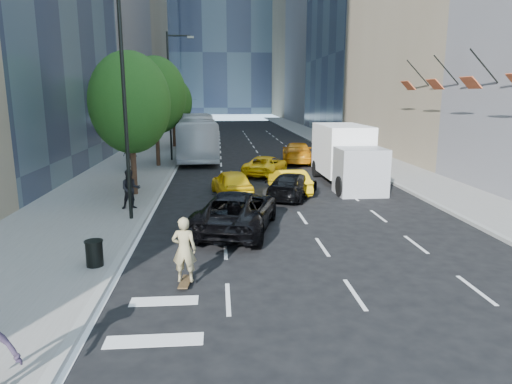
{
  "coord_description": "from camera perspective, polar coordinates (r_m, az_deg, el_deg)",
  "views": [
    {
      "loc": [
        -2.69,
        -15.45,
        5.42
      ],
      "look_at": [
        -1.22,
        2.22,
        1.6
      ],
      "focal_mm": 32.0,
      "sensor_mm": 36.0,
      "label": 1
    }
  ],
  "objects": [
    {
      "name": "ground",
      "position": [
        16.59,
        4.89,
        -6.96
      ],
      "size": [
        160.0,
        160.0,
        0.0
      ],
      "primitive_type": "plane",
      "color": "black",
      "rests_on": "ground"
    },
    {
      "name": "sidewalk_left",
      "position": [
        46.19,
        -12.61,
        5.22
      ],
      "size": [
        6.0,
        120.0,
        0.15
      ],
      "primitive_type": "cube",
      "color": "slate",
      "rests_on": "ground"
    },
    {
      "name": "sidewalk_right",
      "position": [
        47.49,
        10.84,
        5.47
      ],
      "size": [
        4.0,
        120.0,
        0.15
      ],
      "primitive_type": "cube",
      "color": "slate",
      "rests_on": "ground"
    },
    {
      "name": "tower_right_far",
      "position": [
        117.74,
        8.0,
        21.61
      ],
      "size": [
        20.0,
        24.0,
        50.0
      ],
      "primitive_type": "cube",
      "color": "#7A6B54",
      "rests_on": "ground"
    },
    {
      "name": "lamp_near",
      "position": [
        19.79,
        -15.72,
        12.86
      ],
      "size": [
        2.13,
        0.22,
        10.0
      ],
      "color": "black",
      "rests_on": "sidewalk_left"
    },
    {
      "name": "lamp_far",
      "position": [
        37.63,
        -10.53,
        12.55
      ],
      "size": [
        2.13,
        0.22,
        10.0
      ],
      "color": "black",
      "rests_on": "sidewalk_left"
    },
    {
      "name": "tree_near",
      "position": [
        24.86,
        -15.47,
        10.69
      ],
      "size": [
        4.2,
        4.2,
        7.46
      ],
      "color": "black",
      "rests_on": "sidewalk_left"
    },
    {
      "name": "tree_mid",
      "position": [
        34.74,
        -12.46,
        11.7
      ],
      "size": [
        4.5,
        4.5,
        7.99
      ],
      "color": "black",
      "rests_on": "sidewalk_left"
    },
    {
      "name": "tree_far",
      "position": [
        47.67,
        -10.36,
        11.0
      ],
      "size": [
        3.9,
        3.9,
        6.92
      ],
      "color": "black",
      "rests_on": "sidewalk_left"
    },
    {
      "name": "traffic_signal",
      "position": [
        55.58,
        -8.72,
        10.79
      ],
      "size": [
        2.48,
        0.53,
        5.2
      ],
      "color": "black",
      "rests_on": "sidewalk_left"
    },
    {
      "name": "facade_flags",
      "position": [
        28.74,
        23.51,
        12.7
      ],
      "size": [
        1.85,
        13.3,
        2.05
      ],
      "color": "black",
      "rests_on": "ground"
    },
    {
      "name": "skateboarder",
      "position": [
        13.26,
        -8.94,
        -7.66
      ],
      "size": [
        0.74,
        0.52,
        1.91
      ],
      "primitive_type": "imported",
      "rotation": [
        0.0,
        0.0,
        3.04
      ],
      "color": "#8B7E56",
      "rests_on": "ground"
    },
    {
      "name": "black_sedan_lincoln",
      "position": [
        18.34,
        -2.44,
        -2.38
      ],
      "size": [
        4.06,
        6.37,
        1.64
      ],
      "primitive_type": "imported",
      "rotation": [
        0.0,
        0.0,
        2.9
      ],
      "color": "black",
      "rests_on": "ground"
    },
    {
      "name": "black_sedan_mercedes",
      "position": [
        24.24,
        4.59,
        0.82
      ],
      "size": [
        3.63,
        5.01,
        1.35
      ],
      "primitive_type": "imported",
      "rotation": [
        0.0,
        0.0,
        2.72
      ],
      "color": "black",
      "rests_on": "ground"
    },
    {
      "name": "taxi_a",
      "position": [
        24.56,
        -3.04,
        1.14
      ],
      "size": [
        2.43,
        4.53,
        1.47
      ],
      "primitive_type": "imported",
      "rotation": [
        0.0,
        0.0,
        3.31
      ],
      "color": "yellow",
      "rests_on": "ground"
    },
    {
      "name": "taxi_b",
      "position": [
        25.42,
        4.14,
        1.37
      ],
      "size": [
        2.03,
        4.27,
        1.35
      ],
      "primitive_type": "imported",
      "rotation": [
        0.0,
        0.0,
        3.29
      ],
      "color": "yellow",
      "rests_on": "ground"
    },
    {
      "name": "taxi_c",
      "position": [
        31.05,
        1.21,
        3.34
      ],
      "size": [
        3.8,
        5.23,
        1.32
      ],
      "primitive_type": "imported",
      "rotation": [
        0.0,
        0.0,
        2.76
      ],
      "color": "yellow",
      "rests_on": "ground"
    },
    {
      "name": "taxi_d",
      "position": [
        36.78,
        5.17,
        4.92
      ],
      "size": [
        3.02,
        5.92,
        1.65
      ],
      "primitive_type": "imported",
      "rotation": [
        0.0,
        0.0,
        3.01
      ],
      "color": "orange",
      "rests_on": "ground"
    },
    {
      "name": "city_bus",
      "position": [
        39.88,
        -7.49,
        6.92
      ],
      "size": [
        3.96,
        13.46,
        3.7
      ],
      "primitive_type": "imported",
      "rotation": [
        0.0,
        0.0,
        0.06
      ],
      "color": "silver",
      "rests_on": "ground"
    },
    {
      "name": "box_truck",
      "position": [
        28.1,
        11.21,
        4.53
      ],
      "size": [
        2.81,
        7.47,
        3.55
      ],
      "rotation": [
        0.0,
        0.0,
        0.01
      ],
      "color": "white",
      "rests_on": "ground"
    },
    {
      "name": "pedestrian_a",
      "position": [
        22.01,
        -15.41,
        0.34
      ],
      "size": [
        1.04,
        0.9,
        1.86
      ],
      "primitive_type": "imported",
      "rotation": [
        0.0,
        0.0,
        0.24
      ],
      "color": "black",
      "rests_on": "sidewalk_left"
    },
    {
      "name": "pedestrian_b",
      "position": [
        34.33,
        -15.46,
        4.38
      ],
      "size": [
        1.12,
        0.73,
        1.77
      ],
      "primitive_type": "imported",
      "rotation": [
        0.0,
        0.0,
        2.83
      ],
      "color": "black",
      "rests_on": "sidewalk_left"
    },
    {
      "name": "trash_can",
      "position": [
        15.19,
        -19.55,
        -7.29
      ],
      "size": [
        0.53,
        0.53,
        0.79
      ],
      "primitive_type": "cylinder",
      "color": "black",
      "rests_on": "sidewalk_left"
    }
  ]
}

